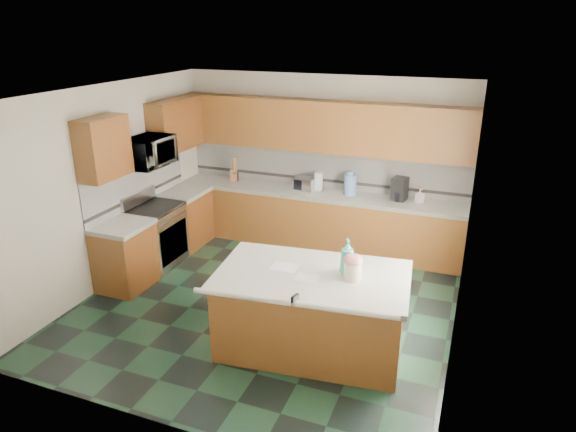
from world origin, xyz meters
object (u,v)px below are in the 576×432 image
at_px(knife_block, 234,176).
at_px(toaster_oven, 305,184).
at_px(treat_jar, 353,271).
at_px(soap_bottle_island, 347,257).
at_px(island_base, 312,313).
at_px(island_top, 312,276).
at_px(coffee_maker, 400,189).

relative_size(knife_block, toaster_oven, 0.57).
relative_size(treat_jar, soap_bottle_island, 0.48).
relative_size(soap_bottle_island, knife_block, 2.02).
bearing_deg(toaster_oven, island_base, -58.45).
bearing_deg(island_top, toaster_oven, 104.54).
bearing_deg(island_base, toaster_oven, 104.54).
distance_m(soap_bottle_island, coffee_maker, 2.64).
bearing_deg(island_top, treat_jar, -2.28).
relative_size(soap_bottle_island, coffee_maker, 1.14).
xyz_separation_m(island_top, treat_jar, (0.43, 0.03, 0.13)).
height_order(island_base, soap_bottle_island, soap_bottle_island).
distance_m(treat_jar, knife_block, 3.85).
bearing_deg(island_base, coffee_maker, 74.49).
bearing_deg(knife_block, soap_bottle_island, -66.73).
bearing_deg(soap_bottle_island, island_top, 176.91).
bearing_deg(toaster_oven, island_top, -58.45).
distance_m(knife_block, coffee_maker, 2.76).
bearing_deg(island_top, coffee_maker, 74.49).
relative_size(island_base, treat_jar, 10.16).
bearing_deg(toaster_oven, soap_bottle_island, -51.34).
bearing_deg(soap_bottle_island, knife_block, 111.63).
relative_size(treat_jar, coffee_maker, 0.55).
distance_m(island_top, knife_block, 3.58).
bearing_deg(knife_block, coffee_maker, -21.56).
bearing_deg(coffee_maker, knife_block, -168.55).
bearing_deg(knife_block, island_top, -72.04).
bearing_deg(soap_bottle_island, treat_jar, -71.86).
height_order(island_base, island_top, island_top).
bearing_deg(coffee_maker, island_top, -88.46).
xyz_separation_m(island_base, toaster_oven, (-1.04, 2.73, 0.59)).
distance_m(island_top, soap_bottle_island, 0.43).
bearing_deg(knife_block, toaster_oven, -22.19).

